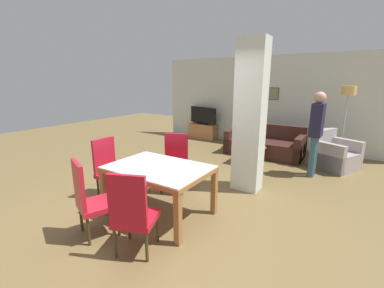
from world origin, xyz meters
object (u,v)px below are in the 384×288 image
object	(u,v)px
tv_stand	(203,131)
standing_person	(316,128)
dining_chair_head_left	(109,167)
coffee_table	(249,155)
dining_chair_near_right	(133,212)
dining_chair_near_left	(90,198)
dining_chair_far_left	(175,161)
armchair	(332,155)
bottle	(251,142)
floor_lamp	(348,98)
dining_table	(159,176)
sofa	(265,145)
tv_screen	(203,116)

from	to	relation	value
tv_stand	standing_person	size ratio (longest dim) A/B	0.56
tv_stand	dining_chair_head_left	bearing A→B (deg)	-78.28
coffee_table	dining_chair_near_right	bearing A→B (deg)	-88.14
standing_person	dining_chair_near_left	bearing A→B (deg)	154.81
dining_chair_far_left	dining_chair_near_right	distance (m)	1.92
dining_chair_far_left	coffee_table	distance (m)	2.30
dining_chair_head_left	standing_person	bearing A→B (deg)	137.44
dining_chair_far_left	armchair	bearing A→B (deg)	-150.74
dining_chair_far_left	bottle	size ratio (longest dim) A/B	3.89
armchair	floor_lamp	xyz separation A→B (m)	(0.11, 0.75, 1.27)
dining_chair_head_left	bottle	distance (m)	3.50
coffee_table	dining_chair_near_left	bearing A→B (deg)	-98.55
dining_table	dining_chair_near_left	bearing A→B (deg)	-111.69
dining_chair_head_left	coffee_table	size ratio (longest dim) A/B	1.51
sofa	coffee_table	size ratio (longest dim) A/B	2.90
dining_chair_near_left	sofa	distance (m)	5.01
coffee_table	standing_person	xyz separation A→B (m)	(1.44, -0.05, 0.82)
bottle	tv_screen	bearing A→B (deg)	145.65
tv_stand	tv_screen	size ratio (longest dim) A/B	0.90
dining_chair_head_left	dining_chair_near_right	bearing A→B (deg)	58.88
floor_lamp	sofa	bearing A→B (deg)	-162.32
tv_stand	tv_screen	distance (m)	0.54
dining_chair_head_left	coffee_table	world-z (taller)	dining_chair_head_left
floor_lamp	dining_table	bearing A→B (deg)	-114.45
dining_chair_near_left	dining_chair_head_left	size ratio (longest dim) A/B	1.00
armchair	standing_person	xyz separation A→B (m)	(-0.31, -0.82, 0.74)
dining_chair_far_left	armchair	xyz separation A→B (m)	(2.35, 2.97, -0.24)
dining_chair_far_left	tv_screen	size ratio (longest dim) A/B	0.94
dining_chair_far_left	floor_lamp	distance (m)	4.57
dining_chair_far_left	dining_table	bearing A→B (deg)	90.00
dining_table	armchair	xyz separation A→B (m)	(1.98, 3.85, -0.31)
tv_stand	dining_chair_near_left	bearing A→B (deg)	-73.11
dining_table	bottle	world-z (taller)	dining_table
dining_chair_far_left	coffee_table	world-z (taller)	dining_chair_far_left
dining_chair_near_right	tv_screen	xyz separation A→B (m)	(-2.48, 5.72, 0.26)
bottle	floor_lamp	bearing A→B (deg)	36.32
armchair	tv_screen	bearing A→B (deg)	-78.02
coffee_table	standing_person	bearing A→B (deg)	-2.14
armchair	tv_stand	xyz separation A→B (m)	(-4.09, 0.98, -0.04)
dining_chair_near_right	armchair	world-z (taller)	dining_chair_near_right
dining_chair_near_left	standing_person	xyz separation A→B (m)	(2.04, 3.95, 0.49)
armchair	tv_screen	world-z (taller)	tv_screen
sofa	standing_person	bearing A→B (deg)	143.21
coffee_table	tv_screen	distance (m)	2.98
dining_table	tv_screen	world-z (taller)	tv_screen
coffee_table	tv_stand	world-z (taller)	tv_stand
dining_chair_near_right	dining_chair_head_left	bearing A→B (deg)	126.53
bottle	dining_chair_head_left	bearing A→B (deg)	-112.45
dining_table	dining_chair_near_left	xyz separation A→B (m)	(-0.36, -0.92, -0.07)
bottle	floor_lamp	xyz separation A→B (m)	(1.86, 1.37, 1.06)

